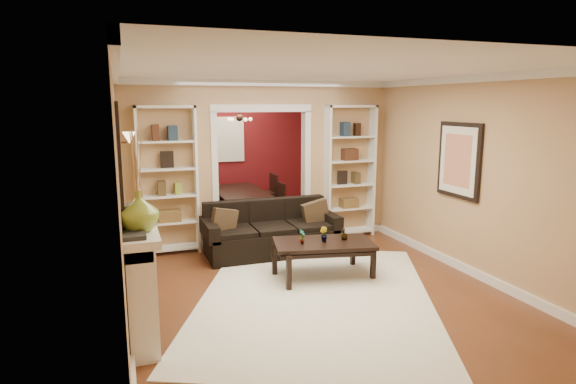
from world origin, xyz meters
name	(u,v)px	position (x,y,z in m)	size (l,w,h in m)	color
floor	(285,262)	(0.00, 0.00, 0.00)	(8.00, 8.00, 0.00)	brown
ceiling	(285,76)	(0.00, 0.00, 2.70)	(8.00, 8.00, 0.00)	white
wall_back	(226,148)	(0.00, 4.00, 1.35)	(8.00, 8.00, 0.00)	tan
wall_front	(480,253)	(0.00, -4.00, 1.35)	(8.00, 8.00, 0.00)	tan
wall_left	(120,181)	(-2.25, 0.00, 1.35)	(8.00, 8.00, 0.00)	tan
wall_right	(418,166)	(2.25, 0.00, 1.35)	(8.00, 8.00, 0.00)	tan
partition_wall	(261,163)	(0.00, 1.20, 1.35)	(4.50, 0.15, 2.70)	tan
red_back_panel	(226,150)	(0.00, 3.97, 1.32)	(4.44, 0.04, 2.64)	maroon
dining_window	(226,139)	(0.00, 3.93, 1.55)	(0.78, 0.03, 0.98)	#8CA5CC
area_rug	(316,297)	(-0.08, -1.38, 0.01)	(2.75, 3.85, 0.01)	white
sofa	(271,229)	(-0.07, 0.45, 0.41)	(2.09, 0.90, 0.82)	black
pillow_left	(224,222)	(-0.81, 0.43, 0.59)	(0.38, 0.11, 0.38)	#4F3A22
pillow_right	(316,213)	(0.67, 0.43, 0.61)	(0.41, 0.12, 0.41)	#4F3A22
coffee_table	(323,259)	(0.29, -0.76, 0.25)	(1.32, 0.71, 0.50)	black
plant_left	(302,237)	(-0.02, -0.76, 0.60)	(0.10, 0.07, 0.20)	#336626
plant_center	(324,234)	(0.29, -0.76, 0.60)	(0.11, 0.09, 0.20)	#336626
plant_right	(344,233)	(0.60, -0.76, 0.59)	(0.10, 0.10, 0.18)	#336626
bookshelf_left	(168,181)	(-1.55, 1.03, 1.15)	(0.90, 0.30, 2.30)	white
bookshelf_right	(349,172)	(1.55, 1.03, 1.15)	(0.90, 0.30, 2.30)	white
fireplace	(141,275)	(-2.09, -1.50, 0.58)	(0.32, 1.70, 1.16)	white
vase	(139,211)	(-2.09, -1.94, 1.35)	(0.36, 0.36, 0.38)	olive
mirror	(120,158)	(-2.23, -1.50, 1.80)	(0.03, 0.95, 1.10)	silver
wall_sconce	(125,140)	(-2.15, 0.55, 1.83)	(0.18, 0.18, 0.22)	#FFE0A5
framed_art	(458,160)	(2.21, -1.00, 1.55)	(0.04, 0.85, 1.05)	black
dining_table	(241,205)	(0.04, 2.83, 0.30)	(0.96, 1.72, 0.60)	black
dining_chair_nw	(217,203)	(-0.51, 2.53, 0.44)	(0.43, 0.43, 0.88)	black
dining_chair_ne	(271,201)	(0.59, 2.53, 0.39)	(0.39, 0.39, 0.79)	black
dining_chair_sw	(211,198)	(-0.51, 3.13, 0.43)	(0.43, 0.43, 0.87)	black
dining_chair_se	(263,194)	(0.59, 3.13, 0.44)	(0.44, 0.44, 0.88)	black
chandelier	(239,120)	(0.00, 2.70, 2.02)	(0.50, 0.50, 0.30)	#331F17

